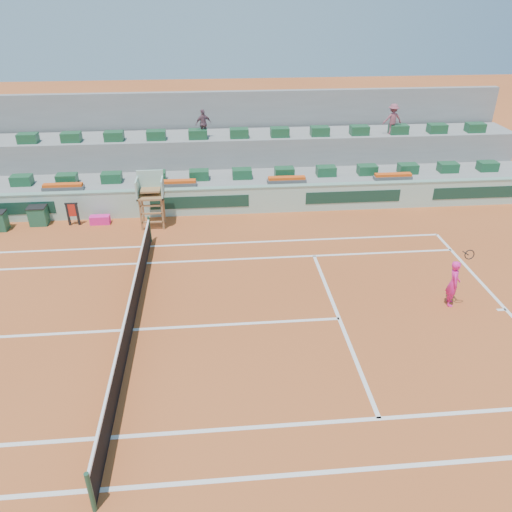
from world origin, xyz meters
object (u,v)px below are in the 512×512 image
object	(u,v)px
umpire_chair	(151,192)
tennis_player	(454,283)
player_bag	(100,220)
drink_cooler_a	(38,215)

from	to	relation	value
umpire_chair	tennis_player	world-z (taller)	umpire_chair
player_bag	umpire_chair	size ratio (longest dim) A/B	0.35
tennis_player	player_bag	bearing A→B (deg)	149.64
drink_cooler_a	player_bag	bearing A→B (deg)	-4.34
player_bag	tennis_player	world-z (taller)	tennis_player
player_bag	drink_cooler_a	xyz separation A→B (m)	(-2.62, 0.20, 0.24)
umpire_chair	drink_cooler_a	world-z (taller)	umpire_chair
player_bag	umpire_chair	world-z (taller)	umpire_chair
drink_cooler_a	tennis_player	distance (m)	16.95
drink_cooler_a	tennis_player	xyz separation A→B (m)	(15.17, -7.55, 0.38)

